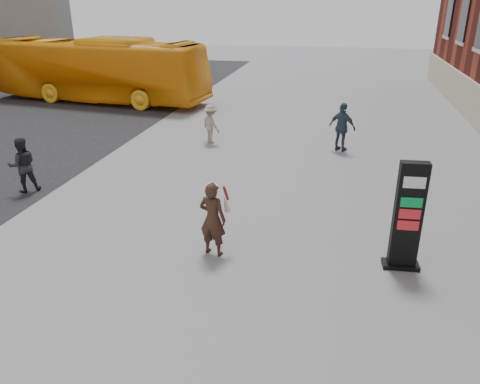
% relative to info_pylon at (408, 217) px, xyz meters
% --- Properties ---
extents(ground, '(100.00, 100.00, 0.00)m').
position_rel_info_pylon_xyz_m(ground, '(-4.93, -0.95, -1.21)').
color(ground, '#9E9EA3').
extents(info_pylon, '(0.80, 0.44, 2.43)m').
position_rel_info_pylon_xyz_m(info_pylon, '(0.00, 0.00, 0.00)').
color(info_pylon, black).
rests_on(info_pylon, ground).
extents(woman, '(0.76, 0.71, 1.75)m').
position_rel_info_pylon_xyz_m(woman, '(-4.16, -0.29, -0.31)').
color(woman, '#311E15').
rests_on(woman, ground).
extents(bus, '(12.70, 4.44, 3.46)m').
position_rel_info_pylon_xyz_m(bus, '(-14.79, 14.86, 0.52)').
color(bus, '#F6A316').
rests_on(bus, road).
extents(pedestrian_a, '(1.03, 1.01, 1.67)m').
position_rel_info_pylon_xyz_m(pedestrian_a, '(-10.70, 2.13, -0.38)').
color(pedestrian_a, black).
rests_on(pedestrian_a, ground).
extents(pedestrian_b, '(1.13, 1.09, 1.55)m').
position_rel_info_pylon_xyz_m(pedestrian_b, '(-6.57, 8.28, -0.44)').
color(pedestrian_b, gray).
rests_on(pedestrian_b, ground).
extents(pedestrian_c, '(1.16, 0.91, 1.84)m').
position_rel_info_pylon_xyz_m(pedestrian_c, '(-1.42, 8.29, -0.29)').
color(pedestrian_c, '#304251').
rests_on(pedestrian_c, ground).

